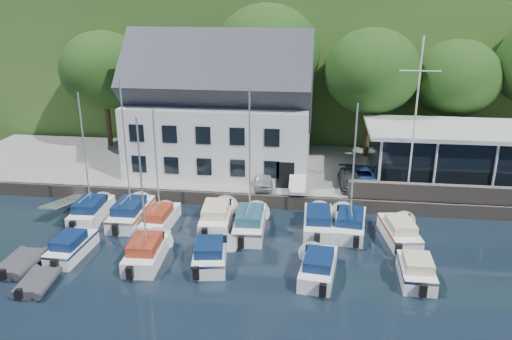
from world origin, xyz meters
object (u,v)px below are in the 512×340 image
object	(u,v)px
flagpole	(415,121)
boat_r1_1	(126,156)
car_silver	(264,178)
boat_r2_4	(416,268)
boat_r2_3	(318,264)
boat_r2_0	(71,245)
boat_r1_4	(250,161)
boat_r2_2	(210,252)
boat_r1_0	(85,155)
boat_r1_3	(217,214)
dinghy_1	(37,281)
car_blue	(362,176)
club_pavilion	(454,154)
car_white	(297,182)
harbor_building	(221,116)
boat_r1_6	(354,167)
dinghy_0	(20,262)
boat_r1_5	(318,219)
boat_r1_2	(156,165)
boat_r1_7	(399,229)
boat_r2_1	(142,187)
car_dgrey	(350,179)

from	to	relation	value
flagpole	boat_r1_1	size ratio (longest dim) A/B	1.19
car_silver	boat_r2_4	distance (m)	13.91
car_silver	boat_r2_3	bearing A→B (deg)	-73.51
boat_r2_0	boat_r2_4	distance (m)	19.39
boat_r1_4	boat_r2_2	distance (m)	6.20
boat_r1_0	boat_r1_3	xyz separation A→B (m)	(8.57, 0.24, -3.78)
dinghy_1	boat_r2_3	bearing A→B (deg)	5.57
dinghy_1	car_silver	bearing A→B (deg)	46.70
car_blue	boat_r2_2	distance (m)	14.43
boat_r1_1	club_pavilion	bearing A→B (deg)	19.30
boat_r2_2	boat_r2_0	bearing A→B (deg)	171.37
car_white	boat_r2_2	size ratio (longest dim) A/B	0.64
harbor_building	boat_r1_6	distance (m)	13.20
club_pavilion	boat_r2_3	distance (m)	17.14
car_white	boat_r1_1	xyz separation A→B (m)	(-10.88, -4.68, 3.03)
club_pavilion	boat_r1_4	bearing A→B (deg)	-148.35
flagpole	dinghy_0	world-z (taller)	flagpole
boat_r2_0	boat_r2_4	world-z (taller)	boat_r2_4
club_pavilion	boat_r1_0	xyz separation A→B (m)	(-25.23, -8.38, 1.49)
boat_r1_1	boat_r2_4	xyz separation A→B (m)	(17.68, -5.24, -3.88)
car_white	flagpole	xyz separation A→B (m)	(7.70, -0.45, 4.92)
boat_r1_5	club_pavilion	bearing A→B (deg)	38.06
car_white	boat_r1_2	distance (m)	10.53
club_pavilion	boat_r1_7	size ratio (longest dim) A/B	2.14
boat_r2_1	dinghy_0	world-z (taller)	boat_r2_1
harbor_building	boat_r2_0	world-z (taller)	harbor_building
boat_r2_2	car_dgrey	bearing A→B (deg)	43.63
boat_r1_6	dinghy_0	xyz separation A→B (m)	(-18.37, -6.98, -4.01)
boat_r1_7	dinghy_1	xyz separation A→B (m)	(-19.38, -7.88, -0.37)
car_blue	boat_r2_4	size ratio (longest dim) A/B	0.80
dinghy_1	car_white	bearing A→B (deg)	39.73
boat_r1_0	boat_r2_2	xyz separation A→B (m)	(9.24, -4.87, -3.81)
flagpole	boat_r1_6	xyz separation A→B (m)	(-4.11, -4.03, -2.09)
club_pavilion	car_white	world-z (taller)	club_pavilion
club_pavilion	dinghy_1	world-z (taller)	club_pavilion
boat_r2_4	harbor_building	bearing A→B (deg)	134.13
boat_r1_4	boat_r2_3	bearing A→B (deg)	-51.30
boat_r1_2	boat_r2_0	xyz separation A→B (m)	(-3.91, -4.38, -3.57)
car_blue	dinghy_0	xyz separation A→B (m)	(-19.47, -12.98, -1.29)
boat_r2_0	boat_r2_1	world-z (taller)	boat_r2_1
boat_r1_1	boat_r1_2	distance (m)	2.32
flagpole	boat_r1_4	bearing A→B (deg)	-155.33
boat_r1_0	boat_r1_5	world-z (taller)	boat_r1_0
boat_r2_0	boat_r2_3	world-z (taller)	boat_r2_3
boat_r1_4	boat_r2_4	size ratio (longest dim) A/B	1.97
car_dgrey	flagpole	distance (m)	6.45
boat_r1_2	boat_r2_2	size ratio (longest dim) A/B	1.60
boat_r1_1	boat_r1_6	distance (m)	14.47
boat_r1_0	boat_r1_6	world-z (taller)	boat_r1_0
harbor_building	car_silver	bearing A→B (deg)	-43.76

